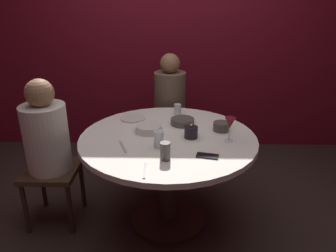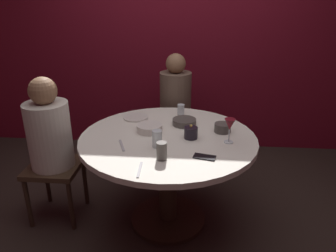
{
  "view_description": "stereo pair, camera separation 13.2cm",
  "coord_description": "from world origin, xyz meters",
  "px_view_note": "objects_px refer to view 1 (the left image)",
  "views": [
    {
      "loc": [
        0.04,
        -2.15,
        1.71
      ],
      "look_at": [
        0.0,
        0.0,
        0.83
      ],
      "focal_mm": 34.31,
      "sensor_mm": 36.0,
      "label": 1
    },
    {
      "loc": [
        0.18,
        -2.14,
        1.71
      ],
      "look_at": [
        0.0,
        0.0,
        0.83
      ],
      "focal_mm": 34.31,
      "sensor_mm": 36.0,
      "label": 2
    }
  ],
  "objects_px": {
    "candle_holder": "(191,132)",
    "cup_near_candle": "(159,139)",
    "cell_phone": "(207,156)",
    "seated_diner_left": "(47,138)",
    "bowl_salad_center": "(221,126)",
    "bowl_serving_large": "(182,121)",
    "dining_table": "(168,156)",
    "cup_by_left_diner": "(178,109)",
    "seated_diner_back": "(170,101)",
    "dinner_plate": "(133,118)",
    "cup_by_right_diner": "(165,151)",
    "bowl_small_white": "(149,128)",
    "wine_glass": "(230,124)"
  },
  "relations": [
    {
      "from": "dining_table",
      "to": "bowl_small_white",
      "type": "xyz_separation_m",
      "value": [
        -0.15,
        0.08,
        0.19
      ]
    },
    {
      "from": "candle_holder",
      "to": "bowl_salad_center",
      "type": "distance_m",
      "value": 0.27
    },
    {
      "from": "dinner_plate",
      "to": "cup_by_right_diner",
      "type": "xyz_separation_m",
      "value": [
        0.29,
        -0.71,
        0.05
      ]
    },
    {
      "from": "candle_holder",
      "to": "cell_phone",
      "type": "height_order",
      "value": "candle_holder"
    },
    {
      "from": "bowl_salad_center",
      "to": "seated_diner_back",
      "type": "bearing_deg",
      "value": 117.18
    },
    {
      "from": "dinner_plate",
      "to": "seated_diner_back",
      "type": "bearing_deg",
      "value": 61.38
    },
    {
      "from": "seated_diner_left",
      "to": "cup_by_left_diner",
      "type": "bearing_deg",
      "value": 25.43
    },
    {
      "from": "bowl_serving_large",
      "to": "cup_by_left_diner",
      "type": "xyz_separation_m",
      "value": [
        -0.04,
        0.23,
        0.02
      ]
    },
    {
      "from": "seated_diner_back",
      "to": "cup_near_candle",
      "type": "distance_m",
      "value": 1.08
    },
    {
      "from": "seated_diner_left",
      "to": "bowl_salad_center",
      "type": "xyz_separation_m",
      "value": [
        1.3,
        0.11,
        0.06
      ]
    },
    {
      "from": "bowl_salad_center",
      "to": "dinner_plate",
      "type": "bearing_deg",
      "value": 161.65
    },
    {
      "from": "wine_glass",
      "to": "cup_by_right_diner",
      "type": "bearing_deg",
      "value": -147.02
    },
    {
      "from": "cup_by_left_diner",
      "to": "cup_by_right_diner",
      "type": "relative_size",
      "value": 0.79
    },
    {
      "from": "candle_holder",
      "to": "bowl_small_white",
      "type": "bearing_deg",
      "value": 162.19
    },
    {
      "from": "wine_glass",
      "to": "cell_phone",
      "type": "relative_size",
      "value": 1.26
    },
    {
      "from": "bowl_small_white",
      "to": "cup_by_right_diner",
      "type": "height_order",
      "value": "cup_by_right_diner"
    },
    {
      "from": "dinner_plate",
      "to": "bowl_salad_center",
      "type": "relative_size",
      "value": 1.69
    },
    {
      "from": "seated_diner_left",
      "to": "bowl_serving_large",
      "type": "bearing_deg",
      "value": 13.07
    },
    {
      "from": "bowl_serving_large",
      "to": "candle_holder",
      "type": "bearing_deg",
      "value": -77.6
    },
    {
      "from": "cup_by_left_diner",
      "to": "cell_phone",
      "type": "bearing_deg",
      "value": -76.55
    },
    {
      "from": "bowl_salad_center",
      "to": "cup_by_right_diner",
      "type": "xyz_separation_m",
      "value": [
        -0.41,
        -0.47,
        0.02
      ]
    },
    {
      "from": "candle_holder",
      "to": "dinner_plate",
      "type": "height_order",
      "value": "candle_holder"
    },
    {
      "from": "cup_near_candle",
      "to": "cup_by_right_diner",
      "type": "bearing_deg",
      "value": -74.56
    },
    {
      "from": "candle_holder",
      "to": "cup_near_candle",
      "type": "distance_m",
      "value": 0.28
    },
    {
      "from": "candle_holder",
      "to": "dinner_plate",
      "type": "bearing_deg",
      "value": 141.81
    },
    {
      "from": "seated_diner_left",
      "to": "bowl_salad_center",
      "type": "relative_size",
      "value": 9.55
    },
    {
      "from": "seated_diner_left",
      "to": "bowl_small_white",
      "type": "bearing_deg",
      "value": 6.01
    },
    {
      "from": "dinner_plate",
      "to": "candle_holder",
      "type": "bearing_deg",
      "value": -38.19
    },
    {
      "from": "candle_holder",
      "to": "bowl_small_white",
      "type": "relative_size",
      "value": 0.54
    },
    {
      "from": "seated_diner_back",
      "to": "cup_by_right_diner",
      "type": "bearing_deg",
      "value": -0.46
    },
    {
      "from": "dinner_plate",
      "to": "bowl_small_white",
      "type": "xyz_separation_m",
      "value": [
        0.15,
        -0.27,
        0.02
      ]
    },
    {
      "from": "dining_table",
      "to": "cup_by_left_diner",
      "type": "bearing_deg",
      "value": 81.05
    },
    {
      "from": "cell_phone",
      "to": "bowl_serving_large",
      "type": "distance_m",
      "value": 0.57
    },
    {
      "from": "cup_by_right_diner",
      "to": "seated_diner_back",
      "type": "bearing_deg",
      "value": 89.54
    },
    {
      "from": "wine_glass",
      "to": "cell_phone",
      "type": "bearing_deg",
      "value": -125.56
    },
    {
      "from": "seated_diner_back",
      "to": "dinner_plate",
      "type": "height_order",
      "value": "seated_diner_back"
    },
    {
      "from": "seated_diner_left",
      "to": "candle_holder",
      "type": "relative_size",
      "value": 11.05
    },
    {
      "from": "bowl_small_white",
      "to": "cup_near_candle",
      "type": "height_order",
      "value": "cup_near_candle"
    },
    {
      "from": "candle_holder",
      "to": "bowl_serving_large",
      "type": "relative_size",
      "value": 0.57
    },
    {
      "from": "bowl_serving_large",
      "to": "cup_by_right_diner",
      "type": "relative_size",
      "value": 1.62
    },
    {
      "from": "bowl_small_white",
      "to": "cell_phone",
      "type": "bearing_deg",
      "value": -44.08
    },
    {
      "from": "dining_table",
      "to": "cup_near_candle",
      "type": "bearing_deg",
      "value": -107.79
    },
    {
      "from": "cell_phone",
      "to": "cup_by_left_diner",
      "type": "xyz_separation_m",
      "value": [
        -0.19,
        0.78,
        0.04
      ]
    },
    {
      "from": "wine_glass",
      "to": "dinner_plate",
      "type": "height_order",
      "value": "wine_glass"
    },
    {
      "from": "dinner_plate",
      "to": "cup_near_candle",
      "type": "bearing_deg",
      "value": -65.44
    },
    {
      "from": "seated_diner_left",
      "to": "dinner_plate",
      "type": "bearing_deg",
      "value": 29.93
    },
    {
      "from": "cell_phone",
      "to": "cup_near_candle",
      "type": "distance_m",
      "value": 0.35
    },
    {
      "from": "seated_diner_left",
      "to": "candle_holder",
      "type": "xyz_separation_m",
      "value": [
        1.07,
        -0.02,
        0.07
      ]
    },
    {
      "from": "cup_by_right_diner",
      "to": "cell_phone",
      "type": "bearing_deg",
      "value": 9.52
    },
    {
      "from": "dining_table",
      "to": "bowl_salad_center",
      "type": "distance_m",
      "value": 0.46
    }
  ]
}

